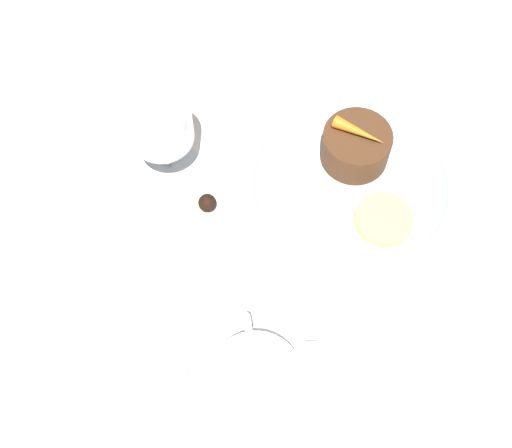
# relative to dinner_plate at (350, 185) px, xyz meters

# --- Properties ---
(ground_plane) EXTENTS (3.00, 3.00, 0.00)m
(ground_plane) POSITION_rel_dinner_plate_xyz_m (0.01, 0.03, -0.01)
(ground_plane) COLOR white
(dinner_plate) EXTENTS (0.23, 0.23, 0.01)m
(dinner_plate) POSITION_rel_dinner_plate_xyz_m (0.00, 0.00, 0.00)
(dinner_plate) COLOR white
(dinner_plate) RESTS_ON ground_plane
(saucer) EXTENTS (0.14, 0.14, 0.01)m
(saucer) POSITION_rel_dinner_plate_xyz_m (-0.21, 0.14, -0.00)
(saucer) COLOR white
(saucer) RESTS_ON ground_plane
(coffee_cup) EXTENTS (0.11, 0.09, 0.05)m
(coffee_cup) POSITION_rel_dinner_plate_xyz_m (-0.22, 0.14, 0.03)
(coffee_cup) COLOR white
(coffee_cup) RESTS_ON saucer
(spoon) EXTENTS (0.02, 0.12, 0.00)m
(spoon) POSITION_rel_dinner_plate_xyz_m (-0.17, 0.14, 0.00)
(spoon) COLOR silver
(spoon) RESTS_ON saucer
(wine_glass) EXTENTS (0.07, 0.07, 0.12)m
(wine_glass) POSITION_rel_dinner_plate_xyz_m (0.06, 0.20, 0.07)
(wine_glass) COLOR silver
(wine_glass) RESTS_ON ground_plane
(fork) EXTENTS (0.03, 0.19, 0.01)m
(fork) POSITION_rel_dinner_plate_xyz_m (0.18, 0.00, -0.01)
(fork) COLOR silver
(fork) RESTS_ON ground_plane
(dessert_cake) EXTENTS (0.08, 0.08, 0.04)m
(dessert_cake) POSITION_rel_dinner_plate_xyz_m (0.03, -0.01, 0.03)
(dessert_cake) COLOR #4C2D19
(dessert_cake) RESTS_ON dinner_plate
(carrot_garnish) EXTENTS (0.05, 0.06, 0.01)m
(carrot_garnish) POSITION_rel_dinner_plate_xyz_m (0.03, -0.01, 0.05)
(carrot_garnish) COLOR orange
(carrot_garnish) RESTS_ON dessert_cake
(pineapple_slice) EXTENTS (0.06, 0.06, 0.01)m
(pineapple_slice) POSITION_rel_dinner_plate_xyz_m (-0.05, -0.03, 0.01)
(pineapple_slice) COLOR #EFE075
(pineapple_slice) RESTS_ON dinner_plate
(chocolate_truffle) EXTENTS (0.02, 0.02, 0.02)m
(chocolate_truffle) POSITION_rel_dinner_plate_xyz_m (-0.00, 0.16, 0.00)
(chocolate_truffle) COLOR black
(chocolate_truffle) RESTS_ON ground_plane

